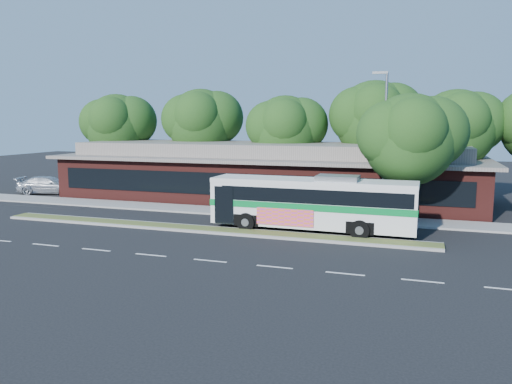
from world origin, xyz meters
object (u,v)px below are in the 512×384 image
lamp_post (384,143)px  sedan (49,185)px  sidewalk_tree (416,138)px  transit_bus (313,200)px

lamp_post → sedan: 28.49m
sidewalk_tree → sedan: bearing=173.7°
lamp_post → sedan: (-27.95, 3.60, -4.16)m
transit_bus → sidewalk_tree: size_ratio=1.47×
sedan → sidewalk_tree: 30.29m
transit_bus → sedan: (-24.44, 7.20, -1.04)m
transit_bus → sedan: 25.50m
lamp_post → transit_bus: (-3.51, -3.60, -3.11)m
lamp_post → sidewalk_tree: size_ratio=1.16×
lamp_post → sidewalk_tree: bearing=10.3°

